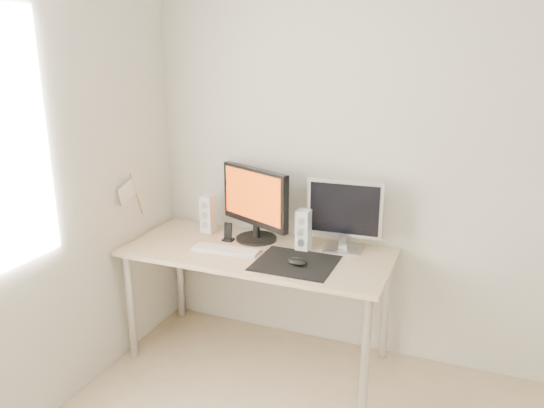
% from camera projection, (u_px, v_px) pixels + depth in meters
% --- Properties ---
extents(wall_back, '(3.50, 0.00, 3.50)m').
position_uv_depth(wall_back, '(431.00, 166.00, 3.04)').
color(wall_back, beige).
rests_on(wall_back, ground).
extents(mousepad, '(0.45, 0.40, 0.00)m').
position_uv_depth(mousepad, '(295.00, 263.00, 3.00)').
color(mousepad, black).
rests_on(mousepad, desk).
extents(mouse, '(0.12, 0.07, 0.04)m').
position_uv_depth(mouse, '(297.00, 262.00, 2.96)').
color(mouse, black).
rests_on(mouse, mousepad).
extents(desk, '(1.60, 0.70, 0.73)m').
position_uv_depth(desk, '(257.00, 262.00, 3.22)').
color(desk, '#D1B587').
rests_on(desk, ground).
extents(main_monitor, '(0.52, 0.35, 0.47)m').
position_uv_depth(main_monitor, '(255.00, 202.00, 3.29)').
color(main_monitor, black).
rests_on(main_monitor, desk).
extents(second_monitor, '(0.45, 0.17, 0.43)m').
position_uv_depth(second_monitor, '(345.00, 212.00, 3.12)').
color(second_monitor, silver).
rests_on(second_monitor, desk).
extents(speaker_left, '(0.08, 0.09, 0.25)m').
position_uv_depth(speaker_left, '(208.00, 214.00, 3.48)').
color(speaker_left, white).
rests_on(speaker_left, desk).
extents(speaker_right, '(0.08, 0.09, 0.25)m').
position_uv_depth(speaker_right, '(303.00, 230.00, 3.18)').
color(speaker_right, white).
rests_on(speaker_right, desk).
extents(keyboard, '(0.43, 0.14, 0.02)m').
position_uv_depth(keyboard, '(226.00, 250.00, 3.18)').
color(keyboard, silver).
rests_on(keyboard, desk).
extents(phone_dock, '(0.07, 0.06, 0.12)m').
position_uv_depth(phone_dock, '(228.00, 235.00, 3.34)').
color(phone_dock, black).
rests_on(phone_dock, desk).
extents(pennant, '(0.01, 0.23, 0.29)m').
position_uv_depth(pennant, '(130.00, 192.00, 3.26)').
color(pennant, '#A57F54').
rests_on(pennant, wall_left).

